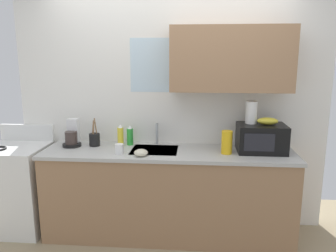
# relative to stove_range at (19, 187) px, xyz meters

# --- Properties ---
(kitchen_wall_assembly) EXTENTS (3.26, 0.42, 2.50)m
(kitchen_wall_assembly) POSITION_rel_stove_range_xyz_m (1.72, 0.30, 0.91)
(kitchen_wall_assembly) COLOR white
(kitchen_wall_assembly) RESTS_ON ground
(counter_unit) EXTENTS (2.49, 0.63, 0.90)m
(counter_unit) POSITION_rel_stove_range_xyz_m (1.59, -0.00, 0.00)
(counter_unit) COLOR #9E7551
(counter_unit) RESTS_ON ground
(sink_faucet) EXTENTS (0.03, 0.03, 0.23)m
(sink_faucet) POSITION_rel_stove_range_xyz_m (1.45, 0.24, 0.56)
(sink_faucet) COLOR #B2B5BA
(sink_faucet) RESTS_ON counter_unit
(stove_range) EXTENTS (0.60, 0.60, 1.08)m
(stove_range) POSITION_rel_stove_range_xyz_m (0.00, 0.00, 0.00)
(stove_range) COLOR white
(stove_range) RESTS_ON ground
(microwave) EXTENTS (0.46, 0.35, 0.27)m
(microwave) POSITION_rel_stove_range_xyz_m (2.50, 0.04, 0.58)
(microwave) COLOR black
(microwave) RESTS_ON counter_unit
(banana_bunch) EXTENTS (0.20, 0.11, 0.07)m
(banana_bunch) POSITION_rel_stove_range_xyz_m (2.55, 0.05, 0.75)
(banana_bunch) COLOR gold
(banana_bunch) RESTS_ON microwave
(paper_towel_roll) EXTENTS (0.11, 0.11, 0.22)m
(paper_towel_roll) POSITION_rel_stove_range_xyz_m (2.40, 0.10, 0.82)
(paper_towel_roll) COLOR white
(paper_towel_roll) RESTS_ON microwave
(coffee_maker) EXTENTS (0.19, 0.21, 0.28)m
(coffee_maker) POSITION_rel_stove_range_xyz_m (0.58, 0.10, 0.55)
(coffee_maker) COLOR black
(coffee_maker) RESTS_ON counter_unit
(dish_soap_bottle_green) EXTENTS (0.07, 0.07, 0.21)m
(dish_soap_bottle_green) POSITION_rel_stove_range_xyz_m (1.17, 0.19, 0.54)
(dish_soap_bottle_green) COLOR green
(dish_soap_bottle_green) RESTS_ON counter_unit
(dish_soap_bottle_yellow) EXTENTS (0.06, 0.06, 0.23)m
(dish_soap_bottle_yellow) POSITION_rel_stove_range_xyz_m (1.08, 0.14, 0.55)
(dish_soap_bottle_yellow) COLOR yellow
(dish_soap_bottle_yellow) RESTS_ON counter_unit
(cereal_canister) EXTENTS (0.10, 0.10, 0.22)m
(cereal_canister) POSITION_rel_stove_range_xyz_m (2.16, -0.05, 0.55)
(cereal_canister) COLOR gold
(cereal_canister) RESTS_ON counter_unit
(mug_white) EXTENTS (0.08, 0.08, 0.09)m
(mug_white) POSITION_rel_stove_range_xyz_m (1.13, -0.14, 0.49)
(mug_white) COLOR white
(mug_white) RESTS_ON counter_unit
(utensil_crock) EXTENTS (0.11, 0.11, 0.29)m
(utensil_crock) POSITION_rel_stove_range_xyz_m (0.81, 0.12, 0.51)
(utensil_crock) COLOR black
(utensil_crock) RESTS_ON counter_unit
(small_bowl) EXTENTS (0.13, 0.13, 0.06)m
(small_bowl) POSITION_rel_stove_range_xyz_m (1.35, -0.20, 0.47)
(small_bowl) COLOR beige
(small_bowl) RESTS_ON counter_unit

